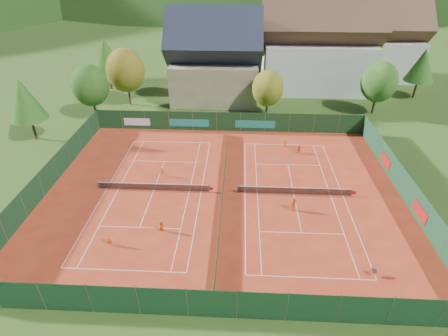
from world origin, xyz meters
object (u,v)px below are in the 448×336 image
hotel_block_b (378,46)px  ball_hopper (374,271)px  player_left_near (109,240)px  chalet (215,62)px  hotel_block_a (318,51)px  player_right_far_b (299,149)px  player_left_far (162,172)px  player_right_near (294,205)px  player_right_far_a (285,143)px  player_left_mid (161,227)px

hotel_block_b → ball_hopper: 58.18m
hotel_block_b → player_left_near: size_ratio=13.11×
hotel_block_b → chalet: bearing=-157.0°
hotel_block_a → player_right_far_b: size_ratio=17.91×
hotel_block_a → hotel_block_b: 16.14m
ball_hopper → player_left_far: size_ratio=0.68×
player_right_near → player_right_far_b: bearing=38.0°
chalet → ball_hopper: 44.90m
hotel_block_a → player_right_far_a: 26.80m
chalet → player_left_near: chalet is taller
player_left_mid → hotel_block_b: bearing=73.9°
player_left_near → player_right_far_a: player_left_near is taller
player_left_far → player_right_far_b: bearing=-150.4°
hotel_block_a → player_left_mid: (-21.65, -42.91, -6.73)m
hotel_block_b → player_right_near: hotel_block_b is taller
player_right_far_a → player_right_far_b: bearing=119.1°
ball_hopper → player_right_near: (-5.73, 8.46, 0.23)m
hotel_block_b → player_left_far: bearing=-132.5°
player_left_near → player_left_far: player_left_near is taller
chalet → player_right_far_b: chalet is taller
chalet → player_right_far_b: 24.90m
hotel_block_a → ball_hopper: size_ratio=27.00×
chalet → hotel_block_a: 19.94m
chalet → player_left_near: bearing=-100.4°
chalet → player_right_far_b: bearing=-58.2°
player_left_near → chalet: bearing=71.6°
chalet → player_left_far: (-4.64, -27.02, -6.04)m
chalet → player_right_far_a: size_ratio=13.74×
player_right_far_b → player_right_near: bearing=44.0°
player_left_mid → player_right_far_a: 22.83m
hotel_block_a → player_left_far: (-23.64, -33.02, -6.79)m
player_right_near → player_right_far_b: size_ratio=1.31×
chalet → ball_hopper: (16.29, -41.40, -6.07)m
hotel_block_b → player_left_far: (-37.64, -41.02, -6.03)m
chalet → hotel_block_b: size_ratio=0.94×
player_left_far → player_right_far_b: (17.38, 6.49, 0.01)m
hotel_block_a → player_left_mid: size_ratio=16.62×
player_left_mid → player_right_far_a: bearing=71.8°
player_left_near → player_right_far_a: bearing=39.9°
chalet → player_left_mid: bearing=-94.1°
player_left_far → player_right_far_a: bearing=-143.1°
player_right_far_a → player_right_near: bearing=75.1°
player_left_far → player_right_near: player_right_near is taller
player_left_mid → player_right_far_b: bearing=65.7°
ball_hopper → player_left_far: (-20.93, 14.38, 0.03)m
hotel_block_b → player_left_mid: size_ratio=13.30×
chalet → player_left_mid: size_ratio=12.47×
player_left_near → player_right_far_a: (18.23, 20.26, -0.07)m
ball_hopper → player_right_near: player_right_near is taller
hotel_block_b → ball_hopper: bearing=-106.8°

